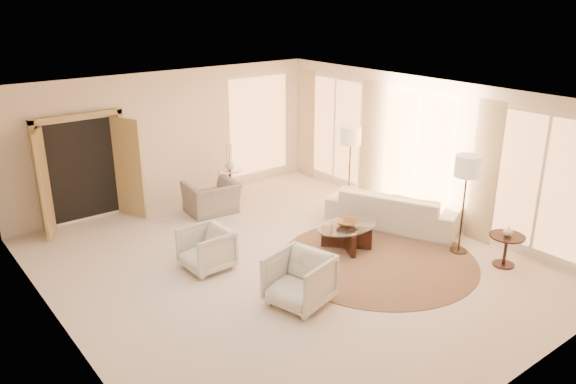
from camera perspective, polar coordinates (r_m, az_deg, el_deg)
room at (r=8.93m, az=-0.45°, el=0.59°), size 7.04×8.04×2.83m
windows_right at (r=11.34m, az=13.24°, el=3.98°), size 0.10×6.40×2.40m
window_back_corner at (r=13.32m, az=-2.95°, el=6.79°), size 1.70×0.10×2.40m
curtains_right at (r=11.88m, az=9.72°, el=4.68°), size 0.06×5.20×2.60m
french_doors at (r=11.47m, az=-19.96°, el=2.01°), size 1.95×0.66×2.16m
area_rug at (r=9.76m, az=9.15°, el=-6.80°), size 3.80×3.80×0.01m
sofa at (r=11.05m, az=10.67°, el=-1.64°), size 1.91×2.67×0.73m
armchair_left at (r=9.30m, az=-8.29°, el=-5.57°), size 0.72×0.76×0.76m
armchair_right at (r=8.19m, az=1.15°, el=-8.71°), size 0.95×0.99×0.85m
accent_chair at (r=11.59m, az=-7.78°, el=-0.05°), size 1.07×0.75×0.88m
coffee_table at (r=10.01m, az=5.98°, el=-4.26°), size 1.35×1.35×0.44m
end_table at (r=9.98m, az=21.28°, el=-5.04°), size 0.57×0.57×0.54m
side_table at (r=12.50m, az=-5.89°, el=1.24°), size 0.55×0.55×0.63m
floor_lamp_near at (r=11.58m, az=6.39°, el=5.34°), size 0.42×0.42×1.73m
floor_lamp_far at (r=9.85m, az=17.75°, el=2.08°), size 0.43×0.43×1.76m
bowl at (r=9.93m, az=6.02°, el=-3.17°), size 0.45×0.45×0.09m
end_vase at (r=9.89m, az=21.46°, el=-3.73°), size 0.17×0.17×0.16m
side_vase at (r=12.40m, az=-5.94°, el=2.80°), size 0.27×0.27×0.22m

